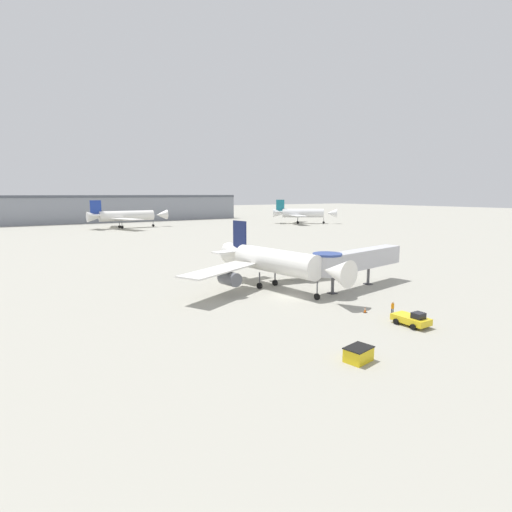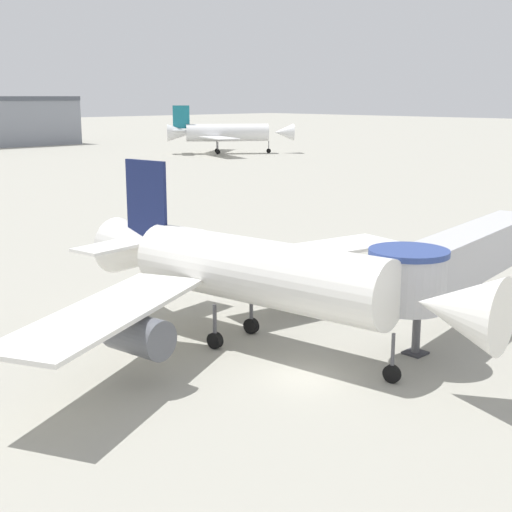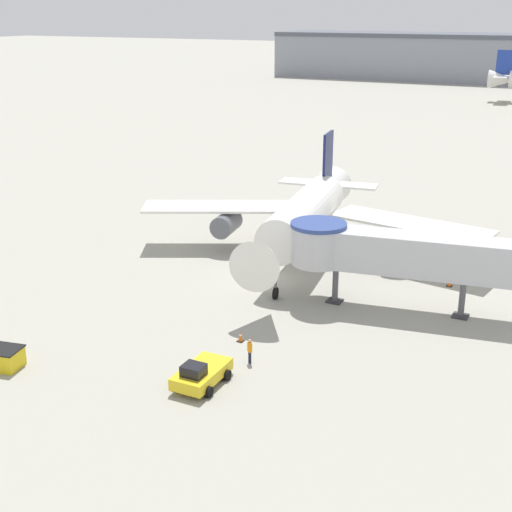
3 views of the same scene
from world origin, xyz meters
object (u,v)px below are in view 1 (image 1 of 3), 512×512
at_px(jet_bridge, 354,260).
at_px(traffic_cone_starboard_wing, 334,277).
at_px(traffic_cone_near_nose, 365,310).
at_px(ground_crew_marshaller, 393,307).
at_px(background_jet_teal_tail, 302,213).
at_px(main_airplane, 274,262).
at_px(background_jet_blue_tail, 125,216).
at_px(pushback_tug_yellow, 412,319).
at_px(service_container_yellow, 358,354).

height_order(jet_bridge, traffic_cone_starboard_wing, jet_bridge).
xyz_separation_m(traffic_cone_near_nose, ground_crew_marshaller, (1.92, -2.45, 0.61)).
bearing_deg(traffic_cone_starboard_wing, background_jet_teal_tail, 53.20).
relative_size(main_airplane, traffic_cone_starboard_wing, 41.53).
bearing_deg(ground_crew_marshaller, background_jet_teal_tail, 91.29).
height_order(ground_crew_marshaller, background_jet_blue_tail, background_jet_blue_tail).
xyz_separation_m(pushback_tug_yellow, ground_crew_marshaller, (1.34, 3.62, 0.22)).
relative_size(traffic_cone_near_nose, ground_crew_marshaller, 0.42).
relative_size(traffic_cone_near_nose, traffic_cone_starboard_wing, 0.93).
bearing_deg(pushback_tug_yellow, traffic_cone_starboard_wing, 66.27).
bearing_deg(jet_bridge, traffic_cone_starboard_wing, 62.40).
distance_m(pushback_tug_yellow, ground_crew_marshaller, 3.86).
distance_m(jet_bridge, traffic_cone_near_nose, 13.28).
xyz_separation_m(background_jet_teal_tail, background_jet_blue_tail, (-78.75, 19.63, 0.09)).
bearing_deg(service_container_yellow, main_airplane, 70.27).
distance_m(main_airplane, background_jet_teal_tail, 136.07).
xyz_separation_m(service_container_yellow, traffic_cone_starboard_wing, (21.57, 25.45, -0.28)).
bearing_deg(traffic_cone_near_nose, jet_bridge, 50.40).
bearing_deg(background_jet_teal_tail, jet_bridge, -178.94).
bearing_deg(background_jet_teal_tail, service_container_yellow, 179.49).
distance_m(service_container_yellow, traffic_cone_starboard_wing, 33.36).
height_order(main_airplane, jet_bridge, main_airplane).
bearing_deg(background_jet_teal_tail, main_airplane, 175.99).
xyz_separation_m(ground_crew_marshaller, background_jet_blue_tail, (6.45, 140.85, 4.14)).
xyz_separation_m(jet_bridge, background_jet_blue_tail, (0.30, 128.64, 0.77)).
xyz_separation_m(pushback_tug_yellow, service_container_yellow, (-11.94, -3.44, -0.09)).
distance_m(service_container_yellow, ground_crew_marshaller, 15.04).
height_order(jet_bridge, background_jet_blue_tail, background_jet_blue_tail).
relative_size(jet_bridge, service_container_yellow, 7.13).
bearing_deg(background_jet_blue_tail, service_container_yellow, 170.98).
distance_m(traffic_cone_near_nose, background_jet_blue_tail, 138.74).
relative_size(pushback_tug_yellow, background_jet_teal_tail, 0.14).
height_order(traffic_cone_starboard_wing, ground_crew_marshaller, ground_crew_marshaller).
distance_m(jet_bridge, service_container_yellow, 27.62).
height_order(main_airplane, ground_crew_marshaller, main_airplane).
relative_size(pushback_tug_yellow, background_jet_blue_tail, 0.11).
xyz_separation_m(main_airplane, jet_bridge, (10.25, -6.34, 0.16)).
bearing_deg(background_jet_blue_tail, traffic_cone_starboard_wing, 179.44).
xyz_separation_m(main_airplane, traffic_cone_near_nose, (2.18, -16.11, -3.83)).
xyz_separation_m(service_container_yellow, traffic_cone_near_nose, (11.36, 9.51, -0.31)).
bearing_deg(jet_bridge, ground_crew_marshaller, -125.35).
relative_size(jet_bridge, pushback_tug_yellow, 4.96).
height_order(traffic_cone_near_nose, background_jet_teal_tail, background_jet_teal_tail).
xyz_separation_m(pushback_tug_yellow, background_jet_blue_tail, (7.79, 144.47, 4.36)).
relative_size(traffic_cone_starboard_wing, background_jet_blue_tail, 0.02).
height_order(service_container_yellow, ground_crew_marshaller, ground_crew_marshaller).
xyz_separation_m(main_airplane, traffic_cone_starboard_wing, (12.38, -0.16, -3.80)).
xyz_separation_m(jet_bridge, pushback_tug_yellow, (-7.50, -15.83, -3.59)).
bearing_deg(jet_bridge, service_container_yellow, -143.85).
relative_size(ground_crew_marshaller, background_jet_blue_tail, 0.05).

